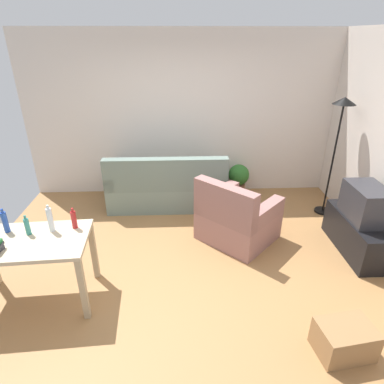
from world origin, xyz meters
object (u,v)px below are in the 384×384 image
object	(u,v)px
desk	(27,249)
bottle_clear	(50,220)
couch	(167,188)
bottle_tall	(27,226)
tv_stand	(358,234)
tv	(366,203)
potted_plant	(239,178)
bottle_red	(74,219)
storage_box	(344,340)
bottle_blue	(5,222)
torchiere_lamp	(340,125)
armchair	(236,219)

from	to	relation	value
desk	bottle_clear	size ratio (longest dim) A/B	4.14
couch	bottle_tall	size ratio (longest dim) A/B	8.73
tv_stand	tv	world-z (taller)	tv
tv_stand	potted_plant	bearing A→B (deg)	36.79
bottle_red	desk	bearing A→B (deg)	-154.07
potted_plant	storage_box	bearing A→B (deg)	-82.91
potted_plant	bottle_blue	size ratio (longest dim) A/B	2.15
tv	storage_box	xyz separation A→B (m)	(-0.88, -1.51, -0.55)
potted_plant	bottle_clear	size ratio (longest dim) A/B	1.90
couch	torchiere_lamp	bearing A→B (deg)	171.94
couch	tv	world-z (taller)	same
desk	bottle_red	world-z (taller)	bottle_red
tv_stand	potted_plant	xyz separation A→B (m)	(-1.28, 1.71, 0.09)
tv	armchair	size ratio (longest dim) A/B	0.49
tv	armchair	world-z (taller)	same
desk	armchair	distance (m)	2.54
bottle_tall	bottle_clear	distance (m)	0.23
torchiere_lamp	armchair	bearing A→B (deg)	-155.14
tv	desk	distance (m)	3.91
bottle_red	tv_stand	bearing A→B (deg)	8.68
couch	desk	size ratio (longest dim) A/B	1.53
bottle_tall	bottle_clear	bearing A→B (deg)	13.84
desk	bottle_red	bearing A→B (deg)	22.42
storage_box	bottle_blue	world-z (taller)	bottle_blue
desk	potted_plant	size ratio (longest dim) A/B	2.18
potted_plant	bottle_tall	bearing A→B (deg)	-137.71
armchair	bottle_red	xyz separation A→B (m)	(-1.86, -0.84, 0.54)
bottle_blue	bottle_clear	world-z (taller)	bottle_clear
bottle_tall	armchair	bearing A→B (deg)	22.44
torchiere_lamp	bottle_blue	size ratio (longest dim) A/B	6.84
storage_box	bottle_blue	bearing A→B (deg)	163.61
torchiere_lamp	armchair	world-z (taller)	torchiere_lamp
bottle_tall	bottle_clear	size ratio (longest dim) A/B	0.72
desk	potted_plant	world-z (taller)	desk
torchiere_lamp	bottle_red	xyz separation A→B (m)	(-3.41, -1.56, -0.55)
armchair	bottle_clear	distance (m)	2.33
torchiere_lamp	desk	distance (m)	4.30
bottle_blue	bottle_tall	distance (m)	0.25
potted_plant	tv	bearing A→B (deg)	-53.13
armchair	storage_box	size ratio (longest dim) A/B	2.56
bottle_red	couch	bearing A→B (deg)	64.94
tv_stand	storage_box	xyz separation A→B (m)	(-0.88, -1.51, -0.09)
bottle_tall	tv_stand	bearing A→B (deg)	9.27
couch	torchiere_lamp	distance (m)	2.77
desk	bottle_red	distance (m)	0.52
tv	potted_plant	distance (m)	2.16
tv_stand	couch	bearing A→B (deg)	61.00
couch	storage_box	xyz separation A→B (m)	(1.64, -2.90, -0.16)
couch	desk	xyz separation A→B (m)	(-1.33, -2.12, 0.34)
bottle_blue	bottle_red	bearing A→B (deg)	4.05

